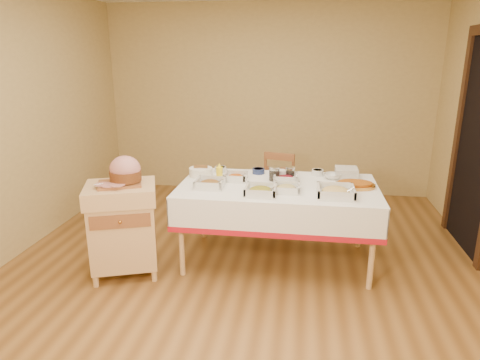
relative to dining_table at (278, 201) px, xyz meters
name	(u,v)px	position (x,y,z in m)	size (l,w,h in m)	color
room_shell	(241,132)	(-0.30, -0.30, 0.70)	(5.00, 5.00, 5.00)	brown
doorway	(479,141)	(1.90, 0.60, 0.51)	(0.09, 1.10, 2.20)	black
dining_table	(278,201)	(0.00, 0.00, 0.00)	(1.82, 1.02, 0.76)	#DDB17A
butcher_cart	(123,224)	(-1.34, -0.47, -0.12)	(0.73, 0.67, 0.84)	#DDB17A
dining_chair	(275,191)	(-0.08, 0.79, -0.16)	(0.46, 0.45, 0.86)	brown
ham_on_board	(124,172)	(-1.30, -0.44, 0.35)	(0.38, 0.36, 0.25)	brown
serving_dish_a	(210,183)	(-0.61, -0.16, 0.20)	(0.26, 0.25, 0.11)	silver
serving_dish_b	(261,190)	(-0.13, -0.29, 0.20)	(0.27, 0.27, 0.11)	silver
serving_dish_c	(287,188)	(0.09, -0.17, 0.19)	(0.23, 0.23, 0.09)	silver
serving_dish_d	(336,192)	(0.51, -0.24, 0.20)	(0.31, 0.31, 0.12)	silver
serving_dish_e	(235,177)	(-0.42, 0.10, 0.19)	(0.22, 0.21, 0.10)	silver
serving_dish_f	(286,178)	(0.06, 0.13, 0.20)	(0.23, 0.22, 0.11)	silver
small_bowl_left	(221,169)	(-0.61, 0.37, 0.19)	(0.12, 0.12, 0.05)	silver
small_bowl_mid	(258,171)	(-0.22, 0.37, 0.19)	(0.12, 0.12, 0.05)	navy
small_bowl_right	(318,172)	(0.37, 0.38, 0.19)	(0.12, 0.12, 0.06)	silver
bowl_white_imported	(278,172)	(-0.02, 0.37, 0.18)	(0.15, 0.15, 0.04)	silver
bowl_small_imported	(333,176)	(0.51, 0.29, 0.19)	(0.16, 0.16, 0.05)	silver
preserve_jar_left	(274,174)	(-0.05, 0.15, 0.22)	(0.11, 0.11, 0.14)	silver
preserve_jar_right	(290,173)	(0.10, 0.23, 0.22)	(0.09, 0.09, 0.12)	silver
mustard_bottle	(219,174)	(-0.55, -0.01, 0.25)	(0.06, 0.06, 0.19)	yellow
bread_basket	(201,172)	(-0.78, 0.19, 0.20)	(0.23, 0.23, 0.10)	white
plate_stack	(346,172)	(0.65, 0.38, 0.21)	(0.21, 0.21, 0.09)	silver
brass_platter	(355,185)	(0.70, 0.04, 0.18)	(0.36, 0.26, 0.05)	#BF8436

